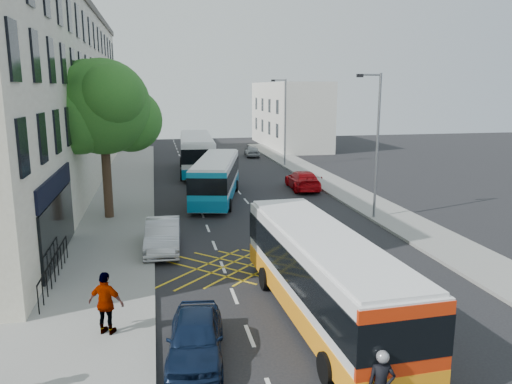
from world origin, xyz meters
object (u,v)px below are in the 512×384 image
lamp_near (376,139)px  parked_car_silver (163,236)px  street_tree (102,108)px  lamp_far (284,117)px  red_hatchback (303,180)px  bus_mid (216,178)px  pedestrian_far (106,303)px  distant_car_grey (197,146)px  bus_far (196,153)px  bus_near (322,275)px  distant_car_silver (252,151)px  parked_car_blue (196,337)px

lamp_near → parked_car_silver: size_ratio=1.83×
street_tree → lamp_far: bearing=49.2°
street_tree → lamp_near: (14.71, -2.97, -1.68)m
lamp_near → red_hatchback: size_ratio=1.67×
bus_mid → pedestrian_far: 18.95m
bus_mid → distant_car_grey: (0.80, 25.26, -0.76)m
lamp_far → bus_far: bearing=-167.5°
street_tree → lamp_far: street_tree is taller
street_tree → parked_car_silver: 8.85m
bus_near → lamp_near: bearing=56.5°
street_tree → distant_car_silver: (13.03, 24.24, -5.68)m
bus_mid → pedestrian_far: (-5.52, -18.12, -0.37)m
lamp_far → bus_mid: size_ratio=0.78×
lamp_near → pedestrian_far: size_ratio=4.14×
lamp_far → distant_car_grey: 14.65m
bus_far → distant_car_silver: bus_far is taller
street_tree → lamp_far: 22.57m
distant_car_grey → parked_car_silver: bearing=-102.3°
parked_car_silver → bus_far: bearing=84.2°
parked_car_blue → parked_car_silver: size_ratio=0.86×
lamp_far → parked_car_blue: (-11.10, -32.96, -3.98)m
lamp_near → pedestrian_far: 18.00m
distant_car_silver → parked_car_blue: bearing=81.0°
bus_mid → distant_car_silver: size_ratio=2.86×
bus_near → bus_mid: 18.25m
parked_car_blue → bus_near: bearing=28.0°
lamp_far → lamp_near: bearing=-90.0°
lamp_far → bus_mid: bearing=-121.5°
lamp_far → parked_car_silver: (-11.80, -23.27, -3.90)m
lamp_far → parked_car_silver: size_ratio=1.83×
pedestrian_far → parked_car_silver: bearing=-77.4°
street_tree → bus_far: bearing=67.5°
distant_car_grey → lamp_near: bearing=-82.2°
street_tree → red_hatchback: 15.64m
bus_far → pedestrian_far: bus_far is taller
bus_near → parked_car_silver: (-4.89, 8.10, -0.80)m
lamp_near → bus_near: size_ratio=0.77×
bus_near → distant_car_grey: (-0.36, 43.47, -0.80)m
red_hatchback → lamp_far: bearing=-93.8°
bus_mid → distant_car_silver: (6.39, 20.36, -0.87)m
parked_car_silver → distant_car_grey: 35.66m
lamp_near → street_tree: bearing=168.6°
distant_car_grey → pedestrian_far: size_ratio=2.69×
street_tree → bus_mid: (6.63, 3.88, -4.81)m
lamp_far → bus_far: size_ratio=0.68×
street_tree → distant_car_silver: bearing=61.8°
lamp_near → distant_car_silver: bearing=93.5°
lamp_far → street_tree: bearing=-130.8°
bus_mid → parked_car_blue: size_ratio=2.74×
lamp_far → parked_car_silver: lamp_far is taller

